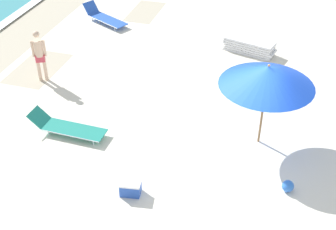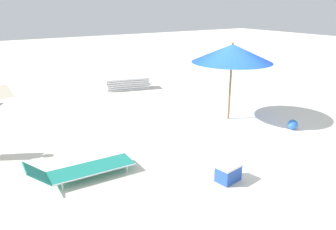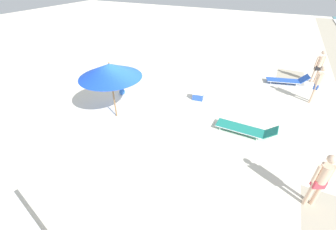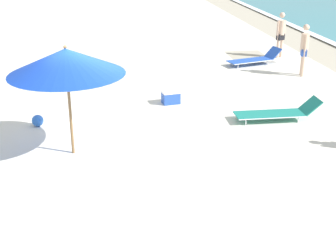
{
  "view_description": "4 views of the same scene",
  "coord_description": "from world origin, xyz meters",
  "px_view_note": "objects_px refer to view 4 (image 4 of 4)",
  "views": [
    {
      "loc": [
        -9.51,
        -1.27,
        8.03
      ],
      "look_at": [
        0.47,
        1.73,
        0.67
      ],
      "focal_mm": 50.0,
      "sensor_mm": 36.0,
      "label": 1
    },
    {
      "loc": [
        -6.42,
        6.2,
        3.5
      ],
      "look_at": [
        0.34,
        1.9,
        0.76
      ],
      "focal_mm": 35.0,
      "sensor_mm": 36.0,
      "label": 2
    },
    {
      "loc": [
        7.17,
        4.78,
        5.38
      ],
      "look_at": [
        0.9,
        1.73,
        0.77
      ],
      "focal_mm": 24.0,
      "sensor_mm": 36.0,
      "label": 3
    },
    {
      "loc": [
        10.47,
        -0.13,
        4.49
      ],
      "look_at": [
        0.69,
        1.41,
        0.69
      ],
      "focal_mm": 50.0,
      "sensor_mm": 36.0,
      "label": 4
    }
  ],
  "objects_px": {
    "beachgoer_wading_adult": "(281,32)",
    "beach_umbrella": "(66,62)",
    "cooler_box": "(171,97)",
    "sun_lounger_near_water_left": "(255,59)",
    "sun_lounger_beside_umbrella": "(278,112)",
    "beachgoer_strolling_adult": "(304,47)",
    "beach_ball": "(38,121)"
  },
  "relations": [
    {
      "from": "beachgoer_wading_adult",
      "to": "beach_umbrella",
      "type": "bearing_deg",
      "value": 19.34
    },
    {
      "from": "sun_lounger_near_water_left",
      "to": "cooler_box",
      "type": "relative_size",
      "value": 3.94
    },
    {
      "from": "beach_umbrella",
      "to": "cooler_box",
      "type": "relative_size",
      "value": 4.47
    },
    {
      "from": "beachgoer_wading_adult",
      "to": "sun_lounger_near_water_left",
      "type": "bearing_deg",
      "value": 9.66
    },
    {
      "from": "beach_umbrella",
      "to": "sun_lounger_beside_umbrella",
      "type": "xyz_separation_m",
      "value": [
        -1.18,
        5.2,
        -1.86
      ]
    },
    {
      "from": "beach_umbrella",
      "to": "beach_ball",
      "type": "relative_size",
      "value": 8.26
    },
    {
      "from": "beach_umbrella",
      "to": "cooler_box",
      "type": "height_order",
      "value": "beach_umbrella"
    },
    {
      "from": "beach_ball",
      "to": "cooler_box",
      "type": "bearing_deg",
      "value": 108.21
    },
    {
      "from": "beachgoer_wading_adult",
      "to": "cooler_box",
      "type": "xyz_separation_m",
      "value": [
        4.71,
        -5.11,
        -0.81
      ]
    },
    {
      "from": "sun_lounger_near_water_left",
      "to": "beachgoer_strolling_adult",
      "type": "xyz_separation_m",
      "value": [
        1.68,
        1.11,
        0.78
      ]
    },
    {
      "from": "cooler_box",
      "to": "sun_lounger_near_water_left",
      "type": "bearing_deg",
      "value": 36.25
    },
    {
      "from": "beach_umbrella",
      "to": "beach_ball",
      "type": "xyz_separation_m",
      "value": [
        -1.73,
        -0.93,
        -1.93
      ]
    },
    {
      "from": "sun_lounger_near_water_left",
      "to": "beachgoer_strolling_adult",
      "type": "distance_m",
      "value": 2.16
    },
    {
      "from": "beach_umbrella",
      "to": "sun_lounger_beside_umbrella",
      "type": "bearing_deg",
      "value": 102.81
    },
    {
      "from": "beachgoer_wading_adult",
      "to": "beachgoer_strolling_adult",
      "type": "xyz_separation_m",
      "value": [
        2.59,
        -0.2,
        0.0
      ]
    },
    {
      "from": "sun_lounger_beside_umbrella",
      "to": "beach_ball",
      "type": "relative_size",
      "value": 7.5
    },
    {
      "from": "beach_umbrella",
      "to": "beach_ball",
      "type": "distance_m",
      "value": 2.75
    },
    {
      "from": "sun_lounger_near_water_left",
      "to": "beach_ball",
      "type": "bearing_deg",
      "value": -70.66
    },
    {
      "from": "sun_lounger_near_water_left",
      "to": "cooler_box",
      "type": "height_order",
      "value": "sun_lounger_near_water_left"
    },
    {
      "from": "sun_lounger_beside_umbrella",
      "to": "sun_lounger_near_water_left",
      "type": "relative_size",
      "value": 1.03
    },
    {
      "from": "sun_lounger_near_water_left",
      "to": "beachgoer_wading_adult",
      "type": "xyz_separation_m",
      "value": [
        -0.91,
        1.32,
        0.78
      ]
    },
    {
      "from": "sun_lounger_beside_umbrella",
      "to": "beach_ball",
      "type": "bearing_deg",
      "value": -93.46
    },
    {
      "from": "sun_lounger_beside_umbrella",
      "to": "cooler_box",
      "type": "height_order",
      "value": "sun_lounger_beside_umbrella"
    },
    {
      "from": "beach_ball",
      "to": "beachgoer_strolling_adult",
      "type": "bearing_deg",
      "value": 111.22
    },
    {
      "from": "beach_ball",
      "to": "cooler_box",
      "type": "distance_m",
      "value": 3.78
    },
    {
      "from": "beach_umbrella",
      "to": "cooler_box",
      "type": "bearing_deg",
      "value": 137.53
    },
    {
      "from": "beach_umbrella",
      "to": "sun_lounger_near_water_left",
      "type": "relative_size",
      "value": 1.13
    },
    {
      "from": "beach_ball",
      "to": "cooler_box",
      "type": "relative_size",
      "value": 0.54
    },
    {
      "from": "sun_lounger_beside_umbrella",
      "to": "beach_ball",
      "type": "xyz_separation_m",
      "value": [
        -0.54,
        -6.13,
        -0.06
      ]
    },
    {
      "from": "sun_lounger_beside_umbrella",
      "to": "beachgoer_wading_adult",
      "type": "distance_m",
      "value": 6.98
    },
    {
      "from": "sun_lounger_beside_umbrella",
      "to": "beachgoer_strolling_adult",
      "type": "xyz_separation_m",
      "value": [
        -3.84,
        2.37,
        0.79
      ]
    },
    {
      "from": "cooler_box",
      "to": "beachgoer_wading_adult",
      "type": "bearing_deg",
      "value": 33.89
    }
  ]
}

